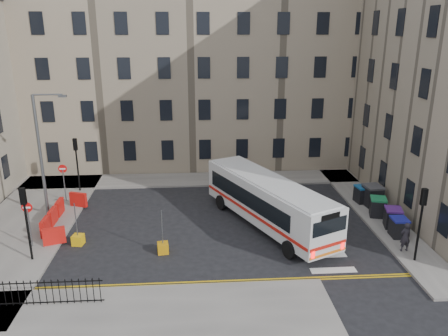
{
  "coord_description": "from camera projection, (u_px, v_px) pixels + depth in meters",
  "views": [
    {
      "loc": [
        -3.06,
        -25.6,
        12.08
      ],
      "look_at": [
        -1.16,
        2.5,
        3.0
      ],
      "focal_mm": 35.0,
      "sensor_mm": 36.0,
      "label": 1
    }
  ],
  "objects": [
    {
      "name": "iron_railings",
      "position": [
        15.0,
        294.0,
        19.47
      ],
      "size": [
        7.8,
        0.04,
        1.2
      ],
      "color": "black",
      "rests_on": "pavement_sw"
    },
    {
      "name": "wheelie_bin_d",
      "position": [
        372.0,
        195.0,
        30.54
      ],
      "size": [
        1.29,
        1.44,
        1.46
      ],
      "rotation": [
        0.0,
        0.0,
        0.11
      ],
      "color": "black",
      "rests_on": "pavement_east"
    },
    {
      "name": "no_entry_south",
      "position": [
        28.0,
        215.0,
        24.4
      ],
      "size": [
        0.6,
        0.08,
        3.0
      ],
      "color": "#595B5E",
      "rests_on": "pavement_west"
    },
    {
      "name": "wheelie_bin_a",
      "position": [
        399.0,
        227.0,
        26.0
      ],
      "size": [
        0.96,
        1.09,
        1.16
      ],
      "rotation": [
        0.0,
        0.0,
        -0.04
      ],
      "color": "black",
      "rests_on": "pavement_east"
    },
    {
      "name": "traffic_light_east",
      "position": [
        421.0,
        214.0,
        22.66
      ],
      "size": [
        0.28,
        0.22,
        4.1
      ],
      "color": "black",
      "rests_on": "pavement_east"
    },
    {
      "name": "terrace_north",
      "position": [
        151.0,
        67.0,
        39.84
      ],
      "size": [
        38.3,
        10.8,
        17.2
      ],
      "color": "gray",
      "rests_on": "ground"
    },
    {
      "name": "wheelie_bin_e",
      "position": [
        362.0,
        194.0,
        31.14
      ],
      "size": [
        1.06,
        1.18,
        1.19
      ],
      "rotation": [
        0.0,
        0.0,
        0.13
      ],
      "color": "black",
      "rests_on": "pavement_east"
    },
    {
      "name": "traffic_light_nw",
      "position": [
        76.0,
        156.0,
        32.73
      ],
      "size": [
        0.28,
        0.22,
        4.1
      ],
      "color": "black",
      "rests_on": "pavement_west"
    },
    {
      "name": "streetlamp",
      "position": [
        40.0,
        154.0,
        27.94
      ],
      "size": [
        0.5,
        0.22,
        8.14
      ],
      "color": "#595B5E",
      "rests_on": "pavement_west"
    },
    {
      "name": "roadworks_barriers",
      "position": [
        59.0,
        216.0,
        27.73
      ],
      "size": [
        1.66,
        6.26,
        1.0
      ],
      "color": "red",
      "rests_on": "pavement_west"
    },
    {
      "name": "pavement_north",
      "position": [
        160.0,
        180.0,
        35.97
      ],
      "size": [
        36.0,
        3.2,
        0.15
      ],
      "primitive_type": "cube",
      "color": "slate",
      "rests_on": "ground"
    },
    {
      "name": "pavement_east",
      "position": [
        358.0,
        196.0,
        32.57
      ],
      "size": [
        2.4,
        26.0,
        0.15
      ],
      "primitive_type": "cube",
      "color": "slate",
      "rests_on": "ground"
    },
    {
      "name": "bollard_yellow",
      "position": [
        78.0,
        240.0,
        25.4
      ],
      "size": [
        0.69,
        0.69,
        0.6
      ],
      "primitive_type": "cube",
      "rotation": [
        0.0,
        0.0,
        -0.16
      ],
      "color": "#E7AB0C",
      "rests_on": "ground"
    },
    {
      "name": "traffic_light_sw",
      "position": [
        25.0,
        213.0,
        22.76
      ],
      "size": [
        0.28,
        0.22,
        4.1
      ],
      "color": "black",
      "rests_on": "pavement_west"
    },
    {
      "name": "bus",
      "position": [
        268.0,
        200.0,
        27.37
      ],
      "size": [
        7.08,
        11.23,
        3.06
      ],
      "rotation": [
        0.0,
        0.0,
        0.44
      ],
      "color": "silver",
      "rests_on": "ground"
    },
    {
      "name": "wheelie_bin_c",
      "position": [
        378.0,
        207.0,
        28.84
      ],
      "size": [
        1.28,
        1.38,
        1.26
      ],
      "rotation": [
        0.0,
        0.0,
        -0.29
      ],
      "color": "black",
      "rests_on": "pavement_east"
    },
    {
      "name": "pedestrian",
      "position": [
        405.0,
        237.0,
        24.22
      ],
      "size": [
        0.66,
        0.46,
        1.7
      ],
      "primitive_type": "imported",
      "rotation": [
        0.0,
        0.0,
        3.23
      ],
      "color": "black",
      "rests_on": "pavement_east"
    },
    {
      "name": "no_entry_north",
      "position": [
        63.0,
        175.0,
        31.04
      ],
      "size": [
        0.6,
        0.08,
        3.0
      ],
      "color": "#595B5E",
      "rests_on": "pavement_west"
    },
    {
      "name": "ground",
      "position": [
        244.0,
        224.0,
        28.21
      ],
      "size": [
        120.0,
        120.0,
        0.0
      ],
      "primitive_type": "plane",
      "color": "black",
      "rests_on": "ground"
    },
    {
      "name": "wheelie_bin_b",
      "position": [
        393.0,
        218.0,
        27.21
      ],
      "size": [
        1.23,
        1.33,
        1.25
      ],
      "rotation": [
        0.0,
        0.0,
        -0.24
      ],
      "color": "black",
      "rests_on": "pavement_east"
    },
    {
      "name": "bollard_chevron",
      "position": [
        163.0,
        248.0,
        24.47
      ],
      "size": [
        0.68,
        0.68,
        0.6
      ],
      "primitive_type": "cube",
      "rotation": [
        0.0,
        0.0,
        0.14
      ],
      "color": "#C07F0B",
      "rests_on": "ground"
    },
    {
      "name": "pavement_sw",
      "position": [
        105.0,
        329.0,
        18.24
      ],
      "size": [
        20.0,
        6.0,
        0.15
      ],
      "primitive_type": "cube",
      "color": "slate",
      "rests_on": "ground"
    },
    {
      "name": "pavement_west",
      "position": [
        28.0,
        222.0,
        28.24
      ],
      "size": [
        6.0,
        22.0,
        0.15
      ],
      "primitive_type": "cube",
      "color": "slate",
      "rests_on": "ground"
    }
  ]
}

